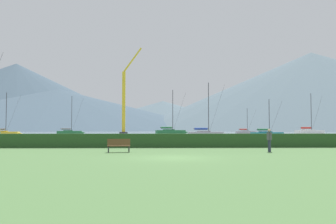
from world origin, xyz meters
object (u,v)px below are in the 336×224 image
(sailboat_slip_3, at_px, (267,134))
(person_seated_viewer, at_px, (269,138))
(sailboat_slip_0, at_px, (246,132))
(sailboat_slip_8, at_px, (206,134))
(sailboat_slip_7, at_px, (4,133))
(sailboat_slip_9, at_px, (171,132))
(park_bench_near_path, at_px, (119,145))
(sailboat_slip_6, at_px, (310,132))
(sailboat_slip_1, at_px, (70,132))
(dock_crane, at_px, (124,106))

(sailboat_slip_3, bearing_deg, person_seated_viewer, -117.81)
(sailboat_slip_0, height_order, sailboat_slip_8, sailboat_slip_8)
(sailboat_slip_7, distance_m, sailboat_slip_8, 44.10)
(sailboat_slip_3, relative_size, sailboat_slip_7, 0.78)
(sailboat_slip_8, bearing_deg, sailboat_slip_9, 103.11)
(park_bench_near_path, bearing_deg, sailboat_slip_3, 53.63)
(sailboat_slip_6, distance_m, sailboat_slip_9, 37.84)
(sailboat_slip_1, bearing_deg, dock_crane, -32.49)
(dock_crane, bearing_deg, sailboat_slip_9, 23.38)
(park_bench_near_path, relative_size, dock_crane, 0.07)
(person_seated_viewer, bearing_deg, sailboat_slip_1, 108.60)
(sailboat_slip_8, relative_size, park_bench_near_path, 6.54)
(sailboat_slip_1, bearing_deg, person_seated_viewer, -79.25)
(sailboat_slip_9, bearing_deg, sailboat_slip_0, 11.77)
(sailboat_slip_6, bearing_deg, sailboat_slip_3, -140.23)
(sailboat_slip_8, relative_size, person_seated_viewer, 6.48)
(sailboat_slip_0, height_order, dock_crane, dock_crane)
(sailboat_slip_8, height_order, dock_crane, dock_crane)
(sailboat_slip_7, xyz_separation_m, person_seated_viewer, (41.52, -52.20, 0.36))
(sailboat_slip_1, relative_size, person_seated_viewer, 6.41)
(sailboat_slip_6, bearing_deg, sailboat_slip_8, -153.72)
(sailboat_slip_1, bearing_deg, park_bench_near_path, -86.88)
(sailboat_slip_6, xyz_separation_m, dock_crane, (-50.07, -2.85, 6.83))
(sailboat_slip_0, bearing_deg, dock_crane, -158.49)
(park_bench_near_path, height_order, person_seated_viewer, person_seated_viewer)
(sailboat_slip_6, height_order, person_seated_viewer, sailboat_slip_6)
(sailboat_slip_7, distance_m, person_seated_viewer, 66.70)
(sailboat_slip_6, xyz_separation_m, park_bench_near_path, (-44.24, -68.64, -0.21))
(sailboat_slip_3, xyz_separation_m, sailboat_slip_6, (19.92, 25.76, 0.16))
(sailboat_slip_3, relative_size, person_seated_viewer, 4.51)
(sailboat_slip_9, bearing_deg, sailboat_slip_3, -68.47)
(sailboat_slip_9, relative_size, person_seated_viewer, 7.49)
(sailboat_slip_7, bearing_deg, sailboat_slip_1, 56.98)
(sailboat_slip_6, relative_size, sailboat_slip_7, 1.18)
(park_bench_near_path, distance_m, dock_crane, 66.43)
(sailboat_slip_8, height_order, sailboat_slip_9, sailboat_slip_9)
(sailboat_slip_6, relative_size, sailboat_slip_9, 0.91)
(sailboat_slip_3, bearing_deg, sailboat_slip_7, 160.07)
(sailboat_slip_3, xyz_separation_m, dock_crane, (-30.15, 22.91, 7.00))
(sailboat_slip_3, xyz_separation_m, sailboat_slip_7, (-55.11, 9.49, 0.04))
(sailboat_slip_3, height_order, sailboat_slip_8, sailboat_slip_8)
(sailboat_slip_6, relative_size, sailboat_slip_8, 1.06)
(sailboat_slip_7, height_order, park_bench_near_path, sailboat_slip_7)
(sailboat_slip_8, bearing_deg, sailboat_slip_1, 141.39)
(sailboat_slip_6, xyz_separation_m, sailboat_slip_8, (-31.95, -25.67, -0.08))
(sailboat_slip_9, xyz_separation_m, dock_crane, (-12.31, -5.32, 6.80))
(sailboat_slip_0, xyz_separation_m, sailboat_slip_8, (-17.62, -37.86, 0.09))
(sailboat_slip_3, height_order, person_seated_viewer, sailboat_slip_3)
(sailboat_slip_1, xyz_separation_m, person_seated_viewer, (31.88, -70.91, 0.33))
(dock_crane, bearing_deg, person_seated_viewer, -75.84)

